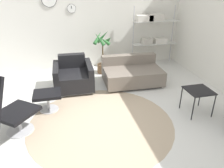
{
  "coord_description": "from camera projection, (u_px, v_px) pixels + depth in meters",
  "views": [
    {
      "loc": [
        -0.49,
        -3.3,
        2.28
      ],
      "look_at": [
        0.37,
        0.28,
        0.55
      ],
      "focal_mm": 35.0,
      "sensor_mm": 36.0,
      "label": 1
    }
  ],
  "objects": [
    {
      "name": "shelf_unit",
      "position": [
        153.0,
        29.0,
        6.21
      ],
      "size": [
        1.29,
        0.28,
        1.69
      ],
      "color": "#BCBCC1",
      "rests_on": "ground_plane"
    },
    {
      "name": "side_table",
      "position": [
        199.0,
        92.0,
        4.02
      ],
      "size": [
        0.46,
        0.46,
        0.48
      ],
      "color": "black",
      "rests_on": "ground_plane"
    },
    {
      "name": "armchair_red",
      "position": [
        73.0,
        77.0,
        5.06
      ],
      "size": [
        0.88,
        0.91,
        0.73
      ],
      "rotation": [
        0.0,
        0.0,
        3.12
      ],
      "color": "silver",
      "rests_on": "ground_plane"
    },
    {
      "name": "ottoman",
      "position": [
        47.0,
        97.0,
        4.17
      ],
      "size": [
        0.51,
        0.44,
        0.38
      ],
      "color": "#BCBCC1",
      "rests_on": "ground_plane"
    },
    {
      "name": "potted_plant",
      "position": [
        103.0,
        56.0,
        5.86
      ],
      "size": [
        0.51,
        0.52,
        1.15
      ],
      "color": "brown",
      "rests_on": "ground_plane"
    },
    {
      "name": "round_rug",
      "position": [
        101.0,
        123.0,
        3.89
      ],
      "size": [
        2.57,
        2.57,
        0.01
      ],
      "color": "tan",
      "rests_on": "ground_plane"
    },
    {
      "name": "wall_back",
      "position": [
        77.0,
        18.0,
        5.9
      ],
      "size": [
        12.0,
        0.09,
        2.8
      ],
      "color": "silver",
      "rests_on": "ground_plane"
    },
    {
      "name": "couch_low",
      "position": [
        132.0,
        74.0,
        5.35
      ],
      "size": [
        1.4,
        0.97,
        0.63
      ],
      "rotation": [
        0.0,
        0.0,
        3.11
      ],
      "color": "black",
      "rests_on": "ground_plane"
    },
    {
      "name": "ground_plane",
      "position": [
        96.0,
        120.0,
        3.98
      ],
      "size": [
        12.0,
        12.0,
        0.0
      ],
      "primitive_type": "plane",
      "color": "silver"
    }
  ]
}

